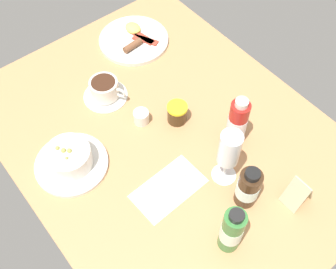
# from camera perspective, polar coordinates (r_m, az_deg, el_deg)

# --- Properties ---
(ground_plane) EXTENTS (1.10, 0.84, 0.03)m
(ground_plane) POSITION_cam_1_polar(r_m,az_deg,el_deg) (1.23, -0.14, -0.41)
(ground_plane) COLOR #B27F51
(porridge_bowl) EXTENTS (0.20, 0.20, 0.08)m
(porridge_bowl) POSITION_cam_1_polar(r_m,az_deg,el_deg) (1.16, -13.33, -3.30)
(porridge_bowl) COLOR silver
(porridge_bowl) RESTS_ON ground_plane
(cutlery_setting) EXTENTS (0.12, 0.20, 0.01)m
(cutlery_setting) POSITION_cam_1_polar(r_m,az_deg,el_deg) (1.12, 0.28, -7.26)
(cutlery_setting) COLOR silver
(cutlery_setting) RESTS_ON ground_plane
(coffee_cup) EXTENTS (0.14, 0.14, 0.07)m
(coffee_cup) POSITION_cam_1_polar(r_m,az_deg,el_deg) (1.29, -8.68, 6.06)
(coffee_cup) COLOR silver
(coffee_cup) RESTS_ON ground_plane
(creamer_jug) EXTENTS (0.05, 0.05, 0.05)m
(creamer_jug) POSITION_cam_1_polar(r_m,az_deg,el_deg) (1.23, -3.65, 2.43)
(creamer_jug) COLOR silver
(creamer_jug) RESTS_ON ground_plane
(wine_glass) EXTENTS (0.07, 0.07, 0.19)m
(wine_glass) POSITION_cam_1_polar(r_m,az_deg,el_deg) (1.05, 8.40, -2.21)
(wine_glass) COLOR white
(wine_glass) RESTS_ON ground_plane
(jam_jar) EXTENTS (0.06, 0.06, 0.06)m
(jam_jar) POSITION_cam_1_polar(r_m,az_deg,el_deg) (1.22, 1.26, 2.95)
(jam_jar) COLOR #3D2813
(jam_jar) RESTS_ON ground_plane
(sauce_bottle_green) EXTENTS (0.05, 0.05, 0.17)m
(sauce_bottle_green) POSITION_cam_1_polar(r_m,az_deg,el_deg) (1.00, 8.75, -12.89)
(sauce_bottle_green) COLOR #337233
(sauce_bottle_green) RESTS_ON ground_plane
(sauce_bottle_brown) EXTENTS (0.06, 0.06, 0.14)m
(sauce_bottle_brown) POSITION_cam_1_polar(r_m,az_deg,el_deg) (1.07, 10.94, -7.18)
(sauce_bottle_brown) COLOR #382314
(sauce_bottle_brown) RESTS_ON ground_plane
(sauce_bottle_red) EXTENTS (0.05, 0.05, 0.18)m
(sauce_bottle_red) POSITION_cam_1_polar(r_m,az_deg,el_deg) (1.15, 9.47, 1.54)
(sauce_bottle_red) COLOR #B21E19
(sauce_bottle_red) RESTS_ON ground_plane
(breakfast_plate) EXTENTS (0.24, 0.24, 0.04)m
(breakfast_plate) POSITION_cam_1_polar(r_m,az_deg,el_deg) (1.47, -4.69, 12.89)
(breakfast_plate) COLOR silver
(breakfast_plate) RESTS_ON ground_plane
(menu_card) EXTENTS (0.05, 0.07, 0.09)m
(menu_card) POSITION_cam_1_polar(r_m,az_deg,el_deg) (1.12, 17.56, -7.45)
(menu_card) COLOR #BBB18B
(menu_card) RESTS_ON ground_plane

